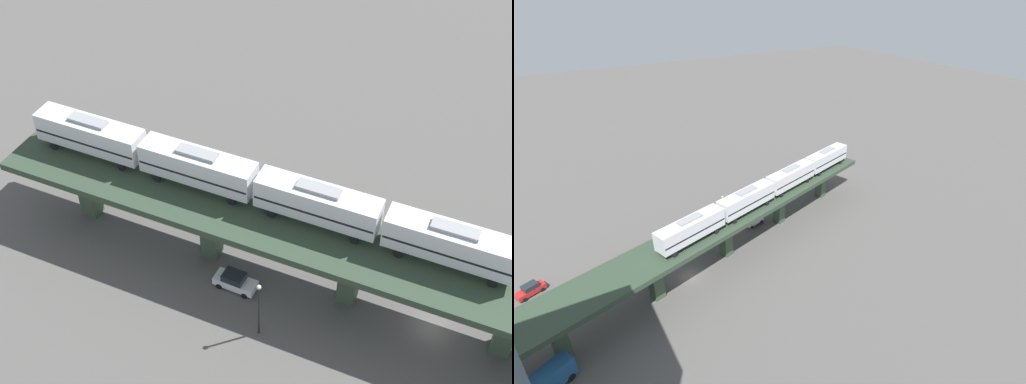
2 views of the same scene
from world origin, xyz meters
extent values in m
plane|color=#514F4C|center=(0.00, 0.00, 0.00)|extent=(400.00, 400.00, 0.00)
cube|color=#2C3D2C|center=(0.00, 0.00, 7.34)|extent=(36.32, 90.12, 0.80)
cube|color=#384C38|center=(11.85, -36.63, 3.47)|extent=(2.27, 2.27, 6.94)
cube|color=#384C38|center=(7.23, -22.36, 3.47)|extent=(2.27, 2.27, 6.94)
cube|color=#384C38|center=(2.62, -8.09, 3.47)|extent=(2.27, 2.27, 6.94)
cube|color=#384C38|center=(-2.00, 6.18, 3.47)|extent=(2.27, 2.27, 6.94)
cube|color=silver|center=(10.35, -36.55, 10.28)|extent=(6.36, 12.28, 3.10)
cube|color=black|center=(10.35, -36.55, 9.98)|extent=(6.32, 12.06, 0.24)
cube|color=gray|center=(10.35, -36.55, 12.01)|extent=(2.63, 4.43, 0.36)
cylinder|color=black|center=(10.52, -40.91, 8.16)|extent=(0.47, 0.87, 0.84)
cylinder|color=black|center=(12.78, -40.18, 8.16)|extent=(0.47, 0.87, 0.84)
cylinder|color=black|center=(7.93, -32.92, 8.16)|extent=(0.47, 0.87, 0.84)
cylinder|color=black|center=(10.19, -32.18, 8.16)|extent=(0.47, 0.87, 0.84)
cube|color=silver|center=(6.48, -24.56, 10.28)|extent=(6.36, 12.28, 3.10)
cube|color=black|center=(6.48, -24.56, 9.98)|extent=(6.32, 12.06, 0.24)
cube|color=gray|center=(6.48, -24.56, 12.01)|extent=(2.63, 4.43, 0.36)
cylinder|color=black|center=(6.64, -28.92, 8.16)|extent=(0.47, 0.87, 0.84)
cylinder|color=black|center=(8.90, -28.19, 8.16)|extent=(0.47, 0.87, 0.84)
cylinder|color=black|center=(4.05, -20.93, 8.16)|extent=(0.47, 0.87, 0.84)
cylinder|color=black|center=(6.31, -20.20, 8.16)|extent=(0.47, 0.87, 0.84)
cube|color=silver|center=(2.60, -12.57, 10.28)|extent=(6.36, 12.28, 3.10)
cube|color=black|center=(2.60, -12.57, 9.98)|extent=(6.32, 12.06, 0.24)
cube|color=gray|center=(2.60, -12.57, 12.01)|extent=(2.63, 4.43, 0.36)
cylinder|color=black|center=(2.76, -16.93, 8.16)|extent=(0.47, 0.87, 0.84)
cylinder|color=black|center=(5.02, -16.20, 8.16)|extent=(0.47, 0.87, 0.84)
cylinder|color=black|center=(0.17, -8.94, 8.16)|extent=(0.47, 0.87, 0.84)
cylinder|color=black|center=(2.44, -8.21, 8.16)|extent=(0.47, 0.87, 0.84)
cube|color=silver|center=(-1.28, -0.58, 10.28)|extent=(6.36, 12.28, 3.10)
cube|color=black|center=(-1.28, -0.58, 9.98)|extent=(6.32, 12.06, 0.24)
cube|color=gray|center=(-1.28, -0.58, 12.01)|extent=(2.63, 4.43, 0.36)
cylinder|color=black|center=(-1.12, -4.95, 8.16)|extent=(0.47, 0.87, 0.84)
cylinder|color=black|center=(1.14, -4.21, 8.16)|extent=(0.47, 0.87, 0.84)
cylinder|color=black|center=(-3.71, 3.05, 8.16)|extent=(0.47, 0.87, 0.84)
cylinder|color=black|center=(-1.44, 3.78, 8.16)|extent=(0.47, 0.87, 0.84)
cube|color=silver|center=(9.04, -17.28, 0.73)|extent=(2.97, 4.73, 0.80)
cube|color=#1E2328|center=(9.08, -17.42, 1.51)|extent=(2.19, 2.57, 0.76)
cylinder|color=black|center=(8.62, -18.89, 0.33)|extent=(0.42, 0.70, 0.66)
cylinder|color=black|center=(10.26, -18.41, 0.33)|extent=(0.42, 0.70, 0.66)
cylinder|color=black|center=(7.81, -16.15, 0.33)|extent=(0.42, 0.70, 0.66)
cylinder|color=black|center=(9.45, -15.66, 0.33)|extent=(0.42, 0.70, 0.66)
cylinder|color=black|center=(11.63, -11.78, 3.25)|extent=(0.20, 0.20, 6.50)
sphere|color=beige|center=(11.63, -11.78, 6.72)|extent=(0.44, 0.44, 0.44)
camera|label=1|loc=(42.14, 15.54, 55.92)|focal=50.00mm
camera|label=2|loc=(-52.86, 15.66, 44.78)|focal=28.00mm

